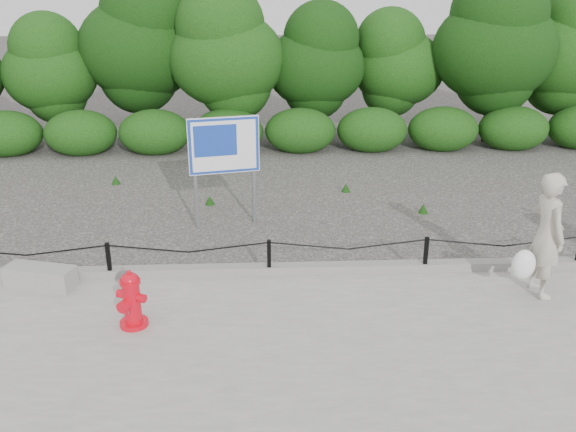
# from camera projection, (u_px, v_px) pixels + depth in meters

# --- Properties ---
(ground) EXTENTS (90.00, 90.00, 0.00)m
(ground) POSITION_uv_depth(u_px,v_px,m) (269.00, 279.00, 9.74)
(ground) COLOR #2D2B28
(ground) RESTS_ON ground
(sidewalk) EXTENTS (14.00, 4.00, 0.08)m
(sidewalk) POSITION_uv_depth(u_px,v_px,m) (272.00, 347.00, 7.86)
(sidewalk) COLOR gray
(sidewalk) RESTS_ON ground
(curb) EXTENTS (14.00, 0.22, 0.14)m
(curb) POSITION_uv_depth(u_px,v_px,m) (269.00, 269.00, 9.73)
(curb) COLOR slate
(curb) RESTS_ON sidewalk
(chain_barrier) EXTENTS (10.06, 0.06, 0.60)m
(chain_barrier) POSITION_uv_depth(u_px,v_px,m) (269.00, 253.00, 9.57)
(chain_barrier) COLOR black
(chain_barrier) RESTS_ON sidewalk
(treeline) EXTENTS (20.26, 3.84, 4.75)m
(treeline) POSITION_uv_depth(u_px,v_px,m) (294.00, 52.00, 17.16)
(treeline) COLOR black
(treeline) RESTS_ON ground
(fire_hydrant) EXTENTS (0.51, 0.51, 0.82)m
(fire_hydrant) POSITION_uv_depth(u_px,v_px,m) (131.00, 300.00, 8.14)
(fire_hydrant) COLOR red
(fire_hydrant) RESTS_ON sidewalk
(pedestrian) EXTENTS (0.79, 0.74, 1.89)m
(pedestrian) POSITION_uv_depth(u_px,v_px,m) (545.00, 237.00, 8.81)
(pedestrian) COLOR #B2AA98
(pedestrian) RESTS_ON sidewalk
(concrete_block) EXTENTS (1.12, 0.64, 0.34)m
(concrete_block) POSITION_uv_depth(u_px,v_px,m) (41.00, 277.00, 9.26)
(concrete_block) COLOR gray
(concrete_block) RESTS_ON sidewalk
(advertising_sign) EXTENTS (1.31, 0.36, 2.13)m
(advertising_sign) POSITION_uv_depth(u_px,v_px,m) (224.00, 150.00, 11.31)
(advertising_sign) COLOR slate
(advertising_sign) RESTS_ON ground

